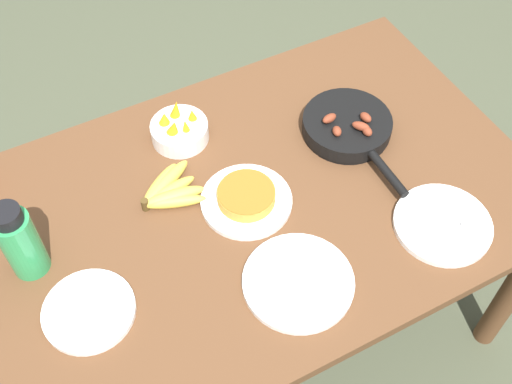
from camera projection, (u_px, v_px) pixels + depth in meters
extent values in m
plane|color=#474C38|center=(256.00, 321.00, 2.26)|extent=(14.00, 14.00, 0.00)
cube|color=brown|center=(256.00, 203.00, 1.70)|extent=(1.47, 0.95, 0.03)
cylinder|color=brown|center=(5.00, 257.00, 2.02)|extent=(0.07, 0.07, 0.69)
cylinder|color=brown|center=(364.00, 113.00, 2.40)|extent=(0.07, 0.07, 0.69)
ellipsoid|color=gold|center=(174.00, 202.00, 1.66)|extent=(0.17, 0.09, 0.03)
ellipsoid|color=gold|center=(173.00, 197.00, 1.67)|extent=(0.17, 0.06, 0.04)
ellipsoid|color=gold|center=(169.00, 191.00, 1.68)|extent=(0.16, 0.06, 0.03)
ellipsoid|color=gold|center=(165.00, 183.00, 1.69)|extent=(0.18, 0.12, 0.04)
ellipsoid|color=gold|center=(160.00, 185.00, 1.69)|extent=(0.15, 0.12, 0.04)
cylinder|color=#4C3819|center=(145.00, 205.00, 1.65)|extent=(0.02, 0.02, 0.04)
cylinder|color=black|center=(346.00, 131.00, 1.83)|extent=(0.25, 0.25, 0.01)
cylinder|color=black|center=(347.00, 125.00, 1.80)|extent=(0.25, 0.25, 0.04)
cylinder|color=black|center=(388.00, 173.00, 1.69)|extent=(0.03, 0.16, 0.02)
ellipsoid|color=brown|center=(367.00, 131.00, 1.75)|extent=(0.03, 0.03, 0.03)
ellipsoid|color=brown|center=(329.00, 118.00, 1.77)|extent=(0.05, 0.03, 0.03)
ellipsoid|color=brown|center=(366.00, 117.00, 1.77)|extent=(0.03, 0.04, 0.03)
ellipsoid|color=brown|center=(337.00, 131.00, 1.75)|extent=(0.04, 0.04, 0.03)
ellipsoid|color=brown|center=(361.00, 126.00, 1.75)|extent=(0.06, 0.06, 0.03)
cylinder|color=white|center=(246.00, 200.00, 1.67)|extent=(0.24, 0.24, 0.02)
cylinder|color=gold|center=(246.00, 194.00, 1.65)|extent=(0.15, 0.15, 0.03)
cylinder|color=#9B601E|center=(245.00, 190.00, 1.64)|extent=(0.15, 0.15, 0.00)
cylinder|color=white|center=(443.00, 224.00, 1.63)|extent=(0.25, 0.25, 0.02)
cylinder|color=#B2B2B7|center=(435.00, 213.00, 1.63)|extent=(0.09, 0.11, 0.01)
cube|color=#B2B2B7|center=(472.00, 225.00, 1.61)|extent=(0.05, 0.06, 0.00)
cylinder|color=white|center=(298.00, 282.00, 1.53)|extent=(0.27, 0.27, 0.02)
cylinder|color=#B2B2B7|center=(285.00, 274.00, 1.53)|extent=(0.11, 0.02, 0.01)
cube|color=#B2B2B7|center=(314.00, 263.00, 1.55)|extent=(0.04, 0.03, 0.00)
cylinder|color=white|center=(89.00, 311.00, 1.48)|extent=(0.22, 0.22, 0.02)
cylinder|color=#B2B2B7|center=(95.00, 302.00, 1.48)|extent=(0.10, 0.05, 0.01)
cube|color=#B2B2B7|center=(70.00, 326.00, 1.44)|extent=(0.05, 0.04, 0.00)
cylinder|color=white|center=(180.00, 131.00, 1.79)|extent=(0.16, 0.16, 0.05)
cone|color=orange|center=(192.00, 115.00, 1.78)|extent=(0.03, 0.03, 0.04)
cone|color=orange|center=(176.00, 109.00, 1.78)|extent=(0.05, 0.04, 0.06)
cone|color=orange|center=(164.00, 119.00, 1.77)|extent=(0.06, 0.06, 0.04)
cone|color=orange|center=(174.00, 128.00, 1.74)|extent=(0.06, 0.06, 0.06)
cone|color=orange|center=(186.00, 126.00, 1.75)|extent=(0.03, 0.03, 0.05)
cylinder|color=#2D9351|center=(21.00, 244.00, 1.49)|extent=(0.09, 0.09, 0.19)
cylinder|color=black|center=(6.00, 216.00, 1.40)|extent=(0.07, 0.07, 0.03)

